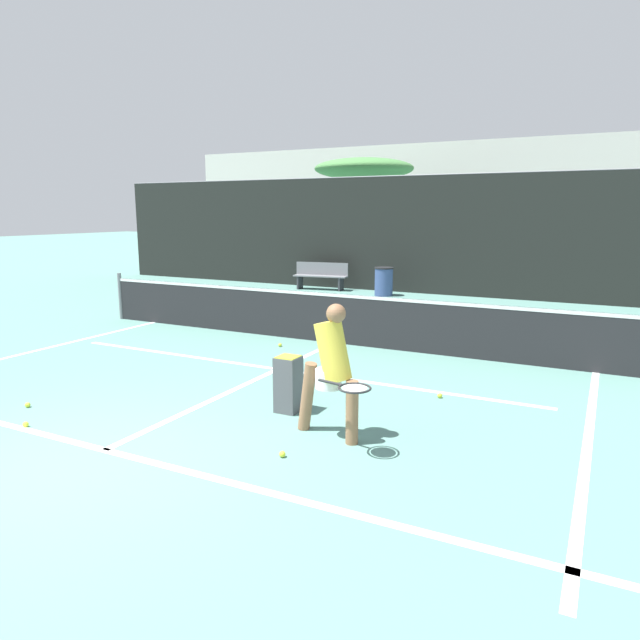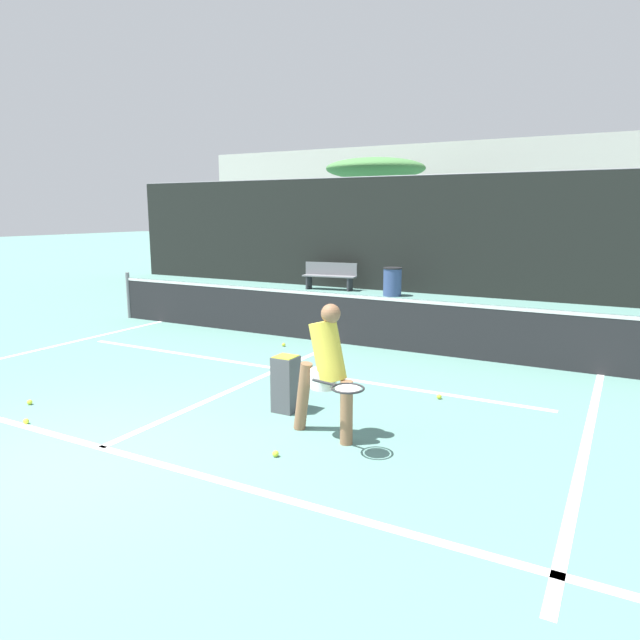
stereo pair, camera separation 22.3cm
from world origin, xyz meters
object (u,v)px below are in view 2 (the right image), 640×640
object	(u,v)px
courtside_bench	(330,275)
player_practicing	(327,366)
ball_hopper	(286,382)
parked_car	(532,264)
trash_bin	(392,282)

from	to	relation	value
courtside_bench	player_practicing	bearing A→B (deg)	-70.70
player_practicing	ball_hopper	xyz separation A→B (m)	(-0.85, 0.52, -0.45)
player_practicing	ball_hopper	distance (m)	1.09
parked_car	courtside_bench	bearing A→B (deg)	-137.69
player_practicing	ball_hopper	bearing A→B (deg)	159.85
trash_bin	courtside_bench	bearing A→B (deg)	171.55
player_practicing	ball_hopper	size ratio (longest dim) A/B	2.13
player_practicing	parked_car	distance (m)	15.71
ball_hopper	trash_bin	size ratio (longest dim) A/B	0.84
parked_car	ball_hopper	bearing A→B (deg)	-92.38
parked_car	trash_bin	bearing A→B (deg)	-120.83
trash_bin	parked_car	world-z (taller)	parked_car
ball_hopper	trash_bin	world-z (taller)	trash_bin
player_practicing	trash_bin	bearing A→B (deg)	119.01
player_practicing	courtside_bench	size ratio (longest dim) A/B	0.86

